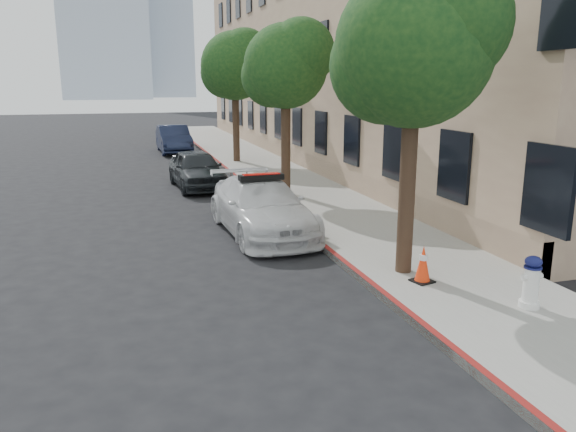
% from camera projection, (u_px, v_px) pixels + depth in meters
% --- Properties ---
extents(ground, '(120.00, 120.00, 0.00)m').
position_uv_depth(ground, '(234.00, 261.00, 11.82)').
color(ground, black).
rests_on(ground, ground).
extents(sidewalk, '(3.20, 50.00, 0.15)m').
position_uv_depth(sidewalk, '(274.00, 175.00, 22.12)').
color(sidewalk, gray).
rests_on(sidewalk, ground).
extents(curb_strip, '(0.12, 50.00, 0.15)m').
position_uv_depth(curb_strip, '(236.00, 177.00, 21.70)').
color(curb_strip, maroon).
rests_on(curb_strip, ground).
extents(building, '(8.00, 36.00, 10.00)m').
position_uv_depth(building, '(358.00, 54.00, 27.18)').
color(building, tan).
rests_on(building, ground).
extents(tower_right, '(14.00, 14.00, 44.00)m').
position_uv_depth(tower_right, '(160.00, 4.00, 135.04)').
color(tower_right, '#9EA8B7').
rests_on(tower_right, ground).
extents(tree_near, '(2.92, 2.82, 5.62)m').
position_uv_depth(tree_near, '(416.00, 46.00, 9.76)').
color(tree_near, black).
rests_on(tree_near, sidewalk).
extents(tree_mid, '(2.77, 2.64, 5.43)m').
position_uv_depth(tree_mid, '(287.00, 65.00, 17.24)').
color(tree_mid, black).
rests_on(tree_mid, sidewalk).
extents(tree_far, '(3.10, 3.00, 5.81)m').
position_uv_depth(tree_far, '(235.00, 65.00, 24.65)').
color(tree_far, black).
rests_on(tree_far, sidewalk).
extents(police_car, '(2.10, 4.74, 1.50)m').
position_uv_depth(police_car, '(262.00, 207.00, 13.80)').
color(police_car, silver).
rests_on(police_car, ground).
extents(parked_car_mid, '(1.85, 4.03, 1.34)m').
position_uv_depth(parked_car_mid, '(197.00, 169.00, 19.77)').
color(parked_car_mid, black).
rests_on(parked_car_mid, ground).
extents(parked_car_far, '(1.63, 4.38, 1.43)m').
position_uv_depth(parked_car_far, '(174.00, 139.00, 29.66)').
color(parked_car_far, '#161C37').
rests_on(parked_car_far, ground).
extents(fire_hydrant, '(0.35, 0.33, 0.86)m').
position_uv_depth(fire_hydrant, '(531.00, 282.00, 8.91)').
color(fire_hydrant, white).
rests_on(fire_hydrant, sidewalk).
extents(traffic_cone, '(0.43, 0.43, 0.68)m').
position_uv_depth(traffic_cone, '(423.00, 264.00, 10.06)').
color(traffic_cone, black).
rests_on(traffic_cone, sidewalk).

